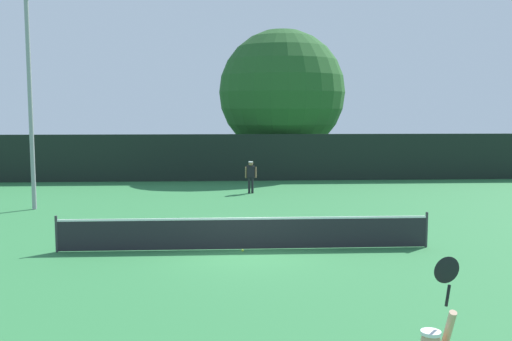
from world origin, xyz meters
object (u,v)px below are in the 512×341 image
tennis_ball (243,250)px  light_pole (30,88)px  player_receiving (251,174)px  large_tree (282,93)px  parked_car_near (189,157)px  parked_car_mid (322,159)px

tennis_ball → light_pole: light_pole is taller
player_receiving → large_tree: (2.43, 8.95, 4.28)m
light_pole → large_tree: size_ratio=0.96×
player_receiving → parked_car_near: size_ratio=0.36×
large_tree → tennis_ball: bearing=-98.8°
tennis_ball → parked_car_near: bearing=97.0°
large_tree → parked_car_mid: size_ratio=2.11×
large_tree → player_receiving: bearing=-105.2°
parked_car_mid → parked_car_near: bearing=155.9°
parked_car_mid → tennis_ball: bearing=-112.9°
player_receiving → parked_car_mid: parked_car_mid is taller
large_tree → parked_car_mid: bearing=26.6°
light_pole → parked_car_near: bearing=72.8°
tennis_ball → parked_car_mid: 23.06m
tennis_ball → parked_car_near: (-3.09, 24.99, 0.74)m
light_pole → tennis_ball: bearing=-42.3°
light_pole → parked_car_mid: bearing=44.9°
player_receiving → light_pole: 10.90m
tennis_ball → large_tree: large_tree is taller
large_tree → parked_car_near: large_tree is taller
tennis_ball → large_tree: bearing=81.2°
player_receiving → light_pole: (-9.23, -4.11, 4.07)m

